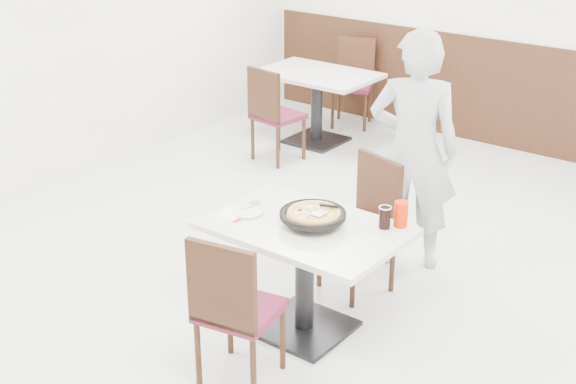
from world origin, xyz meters
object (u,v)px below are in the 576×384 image
Objects in this scene: cola_glass at (385,218)px; diner_person at (414,151)px; pizza_pan at (313,219)px; pizza at (314,216)px; chair_near at (240,307)px; chair_far at (357,228)px; bg_chair_left_near at (278,114)px; bg_table_left at (317,108)px; main_table at (305,279)px; red_cup at (401,214)px; side_plate at (248,212)px; bg_chair_left_far at (352,84)px.

diner_person is at bearing 109.61° from cola_glass.
pizza reaches higher than pizza_pan.
diner_person reaches higher than chair_near.
chair_far is 2.63m from bg_chair_left_near.
main_table is at bearing -55.81° from bg_table_left.
diner_person reaches higher than cola_glass.
chair_near is 5.94× the size of red_cup.
pizza_pan is 3.12m from bg_chair_left_near.
bg_chair_left_near is at bearing 132.00° from pizza.
side_plate is (-0.39, -0.08, 0.38)m from main_table.
red_cup is at bearing 34.93° from pizza.
main_table is 3.49× the size of pizza.
pizza is at bearing 76.01° from chair_near.
diner_person is (-0.34, 0.96, 0.07)m from cola_glass.
red_cup is 0.09× the size of diner_person.
diner_person is at bearing 77.32° from chair_near.
diner_person is at bearing 70.93° from side_plate.
diner_person is 1.47× the size of bg_table_left.
pizza is 4.22m from bg_chair_left_far.
chair_near is 0.73m from side_plate.
chair_far is 2.94× the size of pizza_pan.
cola_glass is at bearing 102.92° from bg_chair_left_far.
main_table is at bearing -141.66° from pizza_pan.
chair_near reaches higher than cola_glass.
bg_table_left is (-2.04, 3.62, -0.10)m from chair_near.
chair_far is 0.67m from cola_glass.
chair_near is 4.95× the size of side_plate.
bg_chair_left_far is at bearing 113.72° from side_plate.
diner_person reaches higher than bg_chair_left_far.
pizza_pan is at bearing -144.27° from red_cup.
bg_chair_left_far is at bearing 126.91° from red_cup.
chair_near is 2.76× the size of pizza.
bg_chair_left_far reaches higher than cola_glass.
red_cup is at bearing -46.69° from bg_table_left.
cola_glass is at bearing 31.31° from pizza.
cola_glass reaches higher than main_table.
chair_far is at bearing -32.04° from bg_chair_left_near.
chair_near is at bearing -54.30° from side_plate.
chair_far reaches higher than bg_table_left.
cola_glass is 0.14× the size of bg_chair_left_far.
diner_person is (-0.41, 0.88, 0.05)m from red_cup.
diner_person is (0.06, 1.22, 0.51)m from main_table.
chair_near is at bearing -115.96° from red_cup.
bg_chair_left_near reaches higher than side_plate.
chair_far is at bearing 63.66° from side_plate.
side_plate is 0.11× the size of diner_person.
bg_chair_left_far is (-2.05, 4.31, 0.00)m from chair_near.
chair_near reaches higher than bg_table_left.
diner_person is (0.06, 1.85, 0.41)m from chair_near.
pizza_pan is (0.04, 0.03, 0.42)m from main_table.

